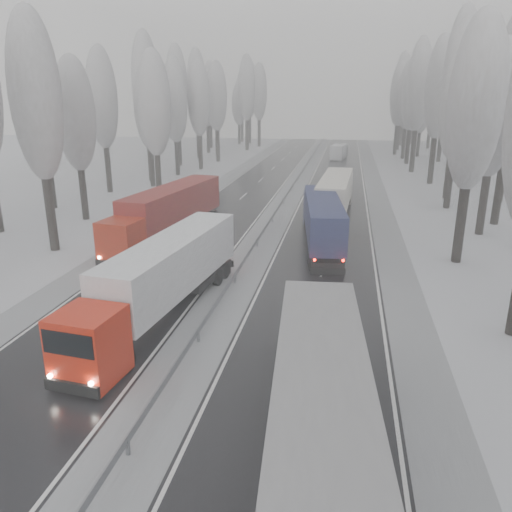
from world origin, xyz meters
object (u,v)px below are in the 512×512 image
(box_truck_distant, at_px, (339,152))
(truck_red_red, at_px, (168,211))
(truck_grey_tarp, at_px, (320,402))
(truck_blue_box, at_px, (322,217))
(truck_red_white, at_px, (164,274))
(truck_cream_box, at_px, (336,193))

(box_truck_distant, height_order, truck_red_red, truck_red_red)
(truck_grey_tarp, xyz_separation_m, truck_red_red, (-13.60, 24.29, -0.02))
(truck_blue_box, xyz_separation_m, truck_red_white, (-7.39, -14.80, 0.06))
(box_truck_distant, bearing_deg, truck_red_white, -88.46)
(truck_cream_box, relative_size, truck_red_white, 1.02)
(truck_red_red, bearing_deg, box_truck_distant, 85.77)
(truck_grey_tarp, relative_size, box_truck_distant, 2.24)
(box_truck_distant, xyz_separation_m, truck_red_red, (-12.35, -57.51, 1.08))
(truck_grey_tarp, bearing_deg, truck_red_white, 126.00)
(truck_grey_tarp, relative_size, truck_blue_box, 1.08)
(truck_red_white, bearing_deg, box_truck_distant, 90.63)
(truck_red_white, bearing_deg, truck_blue_box, 70.04)
(truck_grey_tarp, bearing_deg, truck_blue_box, 88.61)
(truck_blue_box, bearing_deg, truck_grey_tarp, -93.74)
(truck_blue_box, height_order, box_truck_distant, truck_blue_box)
(truck_blue_box, relative_size, truck_red_white, 0.97)
(truck_red_white, height_order, truck_red_red, truck_red_red)
(truck_red_white, bearing_deg, truck_red_red, 115.77)
(truck_red_white, bearing_deg, truck_cream_box, 78.21)
(box_truck_distant, relative_size, truck_red_white, 0.47)
(truck_grey_tarp, bearing_deg, truck_red_red, 114.85)
(truck_grey_tarp, height_order, truck_cream_box, truck_grey_tarp)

